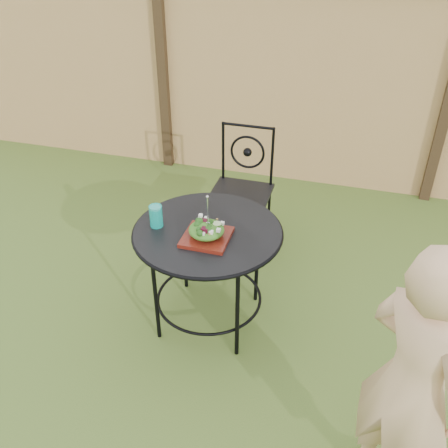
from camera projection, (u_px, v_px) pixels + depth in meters
name	position (u px, v px, depth m)	size (l,w,h in m)	color
ground	(234.00, 327.00, 3.34)	(60.00, 60.00, 0.00)	#2E4A17
fence	(297.00, 86.00, 4.57)	(8.00, 0.12, 1.90)	tan
patio_table	(208.00, 248.00, 3.10)	(0.92, 0.92, 0.72)	black
patio_chair	(242.00, 185.00, 3.93)	(0.46, 0.46, 0.95)	black
diner	(412.00, 386.00, 2.07)	(0.52, 0.34, 1.44)	tan
salad_plate	(207.00, 237.00, 2.94)	(0.27, 0.27, 0.02)	#4B0C0A
salad	(206.00, 230.00, 2.91)	(0.21, 0.21, 0.08)	#235614
fork	(208.00, 211.00, 2.83)	(0.01, 0.01, 0.18)	silver
drinking_glass	(156.00, 216.00, 3.02)	(0.08, 0.08, 0.14)	#0EA494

